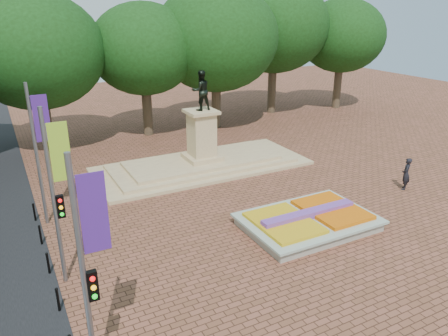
# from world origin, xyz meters

# --- Properties ---
(ground) EXTENTS (90.00, 90.00, 0.00)m
(ground) POSITION_xyz_m (0.00, 0.00, 0.00)
(ground) COLOR brown
(ground) RESTS_ON ground
(flower_bed) EXTENTS (6.30, 4.30, 0.91)m
(flower_bed) POSITION_xyz_m (1.03, -2.00, 0.38)
(flower_bed) COLOR gray
(flower_bed) RESTS_ON ground
(monument) EXTENTS (14.00, 6.00, 6.40)m
(monument) POSITION_xyz_m (0.00, 8.00, 0.88)
(monument) COLOR tan
(monument) RESTS_ON ground
(tree_row_back) EXTENTS (44.80, 8.80, 10.43)m
(tree_row_back) POSITION_xyz_m (2.33, 18.00, 6.67)
(tree_row_back) COLOR #3B2D20
(tree_row_back) RESTS_ON ground
(banner_poles) EXTENTS (0.88, 11.17, 7.00)m
(banner_poles) POSITION_xyz_m (-10.08, -1.31, 3.88)
(banner_poles) COLOR slate
(banner_poles) RESTS_ON ground
(bollard_row) EXTENTS (0.12, 13.12, 0.98)m
(bollard_row) POSITION_xyz_m (-10.70, -1.50, 0.53)
(bollard_row) COLOR black
(bollard_row) RESTS_ON ground
(pedestrian) EXTENTS (0.83, 0.79, 1.92)m
(pedestrian) POSITION_xyz_m (9.00, -0.85, 0.96)
(pedestrian) COLOR black
(pedestrian) RESTS_ON ground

